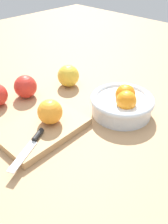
# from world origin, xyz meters

# --- Properties ---
(ground_plane) EXTENTS (2.40, 2.40, 0.00)m
(ground_plane) POSITION_xyz_m (0.00, 0.00, 0.00)
(ground_plane) COLOR tan
(bowl) EXTENTS (0.20, 0.20, 0.10)m
(bowl) POSITION_xyz_m (-0.11, 0.12, 0.04)
(bowl) COLOR silver
(bowl) RESTS_ON ground_plane
(cutting_board) EXTENTS (0.25, 0.17, 0.02)m
(cutting_board) POSITION_xyz_m (0.13, 0.02, 0.01)
(cutting_board) COLOR tan
(cutting_board) RESTS_ON ground_plane
(orange_on_board) EXTENTS (0.07, 0.07, 0.07)m
(orange_on_board) POSITION_xyz_m (0.10, 0.02, 0.06)
(orange_on_board) COLOR orange
(orange_on_board) RESTS_ON cutting_board
(knife) EXTENTS (0.15, 0.08, 0.01)m
(knife) POSITION_xyz_m (0.19, 0.06, 0.03)
(knife) COLOR silver
(knife) RESTS_ON cutting_board
(apple_front_right) EXTENTS (0.08, 0.08, 0.08)m
(apple_front_right) POSITION_xyz_m (0.04, -0.18, 0.04)
(apple_front_right) COLOR red
(apple_front_right) RESTS_ON ground_plane
(apple_front_left) EXTENTS (0.08, 0.08, 0.08)m
(apple_front_left) POSITION_xyz_m (-0.12, -0.13, 0.04)
(apple_front_left) COLOR gold
(apple_front_left) RESTS_ON ground_plane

